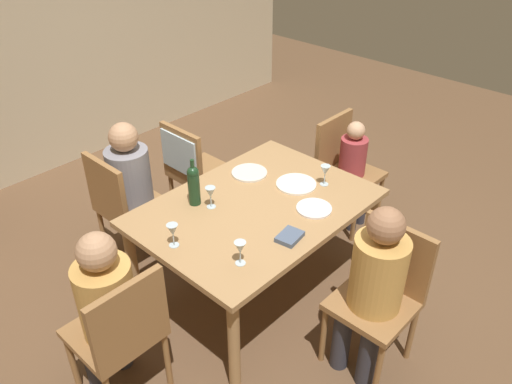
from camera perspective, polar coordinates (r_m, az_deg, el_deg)
ground_plane at (r=3.82m, az=-0.00°, el=-10.57°), size 10.00×10.00×0.00m
rear_room_partition at (r=5.22m, az=-23.61°, el=16.14°), size 6.40×0.12×2.70m
dining_table at (r=3.40m, az=-0.00°, el=-2.58°), size 1.52×1.09×0.73m
chair_far_left at (r=3.85m, az=-14.57°, el=-1.18°), size 0.44×0.44×0.92m
chair_left_end at (r=2.90m, az=-14.75°, el=-14.70°), size 0.44×0.44×0.92m
chair_near at (r=3.12m, az=13.85°, el=-10.30°), size 0.44×0.44×0.92m
chair_right_end at (r=4.28m, az=9.62°, el=3.12°), size 0.44×0.44×0.92m
chair_far_right at (r=4.13m, az=-7.34°, el=3.17°), size 0.46×0.44×0.92m
person_woman_host at (r=3.84m, az=-13.45°, el=1.04°), size 0.35×0.31×1.14m
person_man_bearded at (r=2.89m, az=-16.37°, el=-11.88°), size 0.30×0.35×1.13m
person_man_guest at (r=2.97m, az=13.02°, el=-9.73°), size 0.35×0.31×1.13m
person_child_small at (r=4.21m, az=10.89°, el=2.91°), size 0.22×0.25×0.94m
wine_bottle_tall_green at (r=3.31m, az=-6.94°, el=0.88°), size 0.08×0.08×0.33m
wine_glass_near_left at (r=2.99m, az=-9.25°, el=-4.28°), size 0.07×0.07×0.15m
wine_glass_centre at (r=2.83m, az=-1.77°, el=-6.29°), size 0.07×0.07×0.15m
wine_glass_near_right at (r=3.54m, az=7.69°, el=2.30°), size 0.07×0.07×0.15m
wine_glass_far at (r=3.29m, az=-5.08°, el=-0.13°), size 0.07×0.07×0.15m
dinner_plate_host at (r=3.69m, az=-0.74°, el=2.15°), size 0.26×0.26×0.01m
dinner_plate_guest_left at (r=3.33m, az=6.46°, el=-1.82°), size 0.23×0.23×0.01m
dinner_plate_guest_right at (r=3.57m, az=4.49°, el=0.88°), size 0.28×0.28×0.01m
folded_napkin at (r=3.06m, az=3.76°, el=-4.97°), size 0.18×0.14×0.03m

